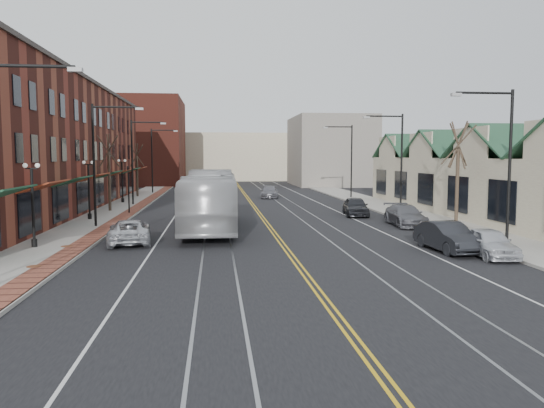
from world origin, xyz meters
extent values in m
plane|color=black|center=(0.00, 0.00, 0.00)|extent=(160.00, 160.00, 0.00)
cube|color=gray|center=(-12.00, 20.00, 0.07)|extent=(4.00, 120.00, 0.15)
cube|color=gray|center=(12.00, 20.00, 0.07)|extent=(4.00, 120.00, 0.15)
cube|color=maroon|center=(-19.00, 27.00, 5.50)|extent=(10.00, 50.00, 11.00)
cube|color=#BAAB8F|center=(18.00, 20.00, 2.30)|extent=(8.00, 36.00, 4.60)
cube|color=maroon|center=(-16.00, 70.00, 7.00)|extent=(14.00, 18.00, 14.00)
cube|color=#BAAB8F|center=(0.00, 85.00, 4.50)|extent=(22.00, 14.00, 9.00)
cube|color=slate|center=(15.00, 65.00, 5.50)|extent=(12.00, 16.00, 11.00)
cylinder|color=black|center=(-10.00, 0.00, 7.95)|extent=(3.00, 0.12, 0.12)
cube|color=#999999|center=(-8.50, 0.00, 7.85)|extent=(0.50, 0.25, 0.15)
cylinder|color=black|center=(-11.50, 16.00, 4.15)|extent=(0.16, 0.16, 8.00)
cylinder|color=black|center=(-10.00, 16.00, 7.95)|extent=(3.00, 0.12, 0.12)
cube|color=#999999|center=(-8.50, 16.00, 7.85)|extent=(0.50, 0.25, 0.15)
cylinder|color=black|center=(-11.50, 32.00, 4.15)|extent=(0.16, 0.16, 8.00)
cylinder|color=black|center=(-10.00, 32.00, 7.95)|extent=(3.00, 0.12, 0.12)
cube|color=#999999|center=(-8.50, 32.00, 7.85)|extent=(0.50, 0.25, 0.15)
cylinder|color=black|center=(-11.50, 48.00, 4.15)|extent=(0.16, 0.16, 8.00)
cylinder|color=black|center=(-10.00, 48.00, 7.95)|extent=(3.00, 0.12, 0.12)
cube|color=#999999|center=(-8.50, 48.00, 7.85)|extent=(0.50, 0.25, 0.15)
cylinder|color=black|center=(11.50, 6.00, 4.15)|extent=(0.16, 0.16, 8.00)
cylinder|color=black|center=(10.00, 6.00, 7.95)|extent=(3.00, 0.12, 0.12)
cube|color=#999999|center=(8.50, 6.00, 7.85)|extent=(0.50, 0.25, 0.15)
cylinder|color=black|center=(11.50, 22.00, 4.15)|extent=(0.16, 0.16, 8.00)
cylinder|color=black|center=(10.00, 22.00, 7.95)|extent=(3.00, 0.12, 0.12)
cube|color=#999999|center=(8.50, 22.00, 7.85)|extent=(0.50, 0.25, 0.15)
cylinder|color=black|center=(11.50, 38.00, 4.15)|extent=(0.16, 0.16, 8.00)
cylinder|color=black|center=(10.00, 38.00, 7.95)|extent=(3.00, 0.12, 0.12)
cube|color=#999999|center=(8.50, 38.00, 7.85)|extent=(0.50, 0.25, 0.15)
cylinder|color=black|center=(-12.80, 8.00, 0.35)|extent=(0.28, 0.28, 0.40)
cylinder|color=black|center=(-12.80, 8.00, 2.15)|extent=(0.14, 0.14, 4.00)
cube|color=black|center=(-12.80, 8.00, 4.15)|extent=(0.60, 0.06, 0.06)
sphere|color=white|center=(-13.10, 8.00, 4.30)|extent=(0.24, 0.24, 0.24)
sphere|color=white|center=(-12.50, 8.00, 4.30)|extent=(0.24, 0.24, 0.24)
cylinder|color=black|center=(-12.80, 20.00, 0.35)|extent=(0.28, 0.28, 0.40)
cylinder|color=black|center=(-12.80, 20.00, 2.15)|extent=(0.14, 0.14, 4.00)
cube|color=black|center=(-12.80, 20.00, 4.15)|extent=(0.60, 0.06, 0.06)
sphere|color=white|center=(-13.10, 20.00, 4.30)|extent=(0.24, 0.24, 0.24)
sphere|color=white|center=(-12.50, 20.00, 4.30)|extent=(0.24, 0.24, 0.24)
cylinder|color=black|center=(-12.80, 34.00, 0.35)|extent=(0.28, 0.28, 0.40)
cylinder|color=black|center=(-12.80, 34.00, 2.15)|extent=(0.14, 0.14, 4.00)
cube|color=black|center=(-12.80, 34.00, 4.15)|extent=(0.60, 0.06, 0.06)
sphere|color=white|center=(-13.10, 34.00, 4.30)|extent=(0.24, 0.24, 0.24)
sphere|color=white|center=(-12.50, 34.00, 4.30)|extent=(0.24, 0.24, 0.24)
cylinder|color=#382B21|center=(-12.50, 26.00, 2.60)|extent=(0.24, 0.24, 4.90)
cylinder|color=#382B21|center=(-12.50, 26.00, 5.15)|extent=(0.58, 1.37, 2.90)
cylinder|color=#382B21|center=(-12.50, 26.00, 5.15)|extent=(1.60, 0.66, 2.78)
cylinder|color=#382B21|center=(-12.50, 26.00, 5.15)|extent=(0.53, 1.23, 2.96)
cylinder|color=#382B21|center=(-12.50, 26.00, 5.15)|extent=(1.69, 1.03, 2.64)
cylinder|color=#382B21|center=(-12.50, 26.00, 5.15)|extent=(1.78, 1.29, 2.48)
cylinder|color=#382B21|center=(-12.50, 42.00, 2.42)|extent=(0.24, 0.24, 4.55)
cylinder|color=#382B21|center=(-12.50, 42.00, 4.80)|extent=(0.55, 1.28, 2.69)
cylinder|color=#382B21|center=(-12.50, 42.00, 4.80)|extent=(1.49, 0.62, 2.58)
cylinder|color=#382B21|center=(-12.50, 42.00, 4.80)|extent=(0.50, 1.15, 2.75)
cylinder|color=#382B21|center=(-12.50, 42.00, 4.80)|extent=(1.57, 0.97, 2.45)
cylinder|color=#382B21|center=(-12.50, 42.00, 4.80)|extent=(1.66, 1.20, 2.30)
cylinder|color=#382B21|center=(12.50, 14.00, 2.78)|extent=(0.24, 0.24, 5.25)
cylinder|color=#382B21|center=(12.50, 14.00, 5.50)|extent=(0.61, 1.46, 3.10)
cylinder|color=#382B21|center=(12.50, 14.00, 5.50)|extent=(1.70, 0.70, 2.97)
cylinder|color=#382B21|center=(12.50, 14.00, 5.50)|extent=(0.56, 1.31, 3.17)
cylinder|color=#382B21|center=(12.50, 14.00, 5.50)|extent=(1.80, 1.10, 2.82)
cylinder|color=#382B21|center=(12.50, 14.00, 5.50)|extent=(1.90, 1.37, 2.65)
cylinder|color=#592D19|center=(-11.20, 3.00, 0.16)|extent=(0.60, 0.60, 0.02)
cylinder|color=#592D19|center=(-11.20, 8.00, 0.16)|extent=(0.60, 0.60, 0.02)
cylinder|color=black|center=(-10.60, 24.00, 1.75)|extent=(0.12, 0.12, 3.20)
imported|color=black|center=(-10.60, 24.00, 3.50)|extent=(0.18, 0.15, 0.90)
imported|color=#B6B6B8|center=(-3.90, 14.31, 1.92)|extent=(3.54, 13.85, 3.84)
imported|color=silver|center=(-8.28, 9.49, 0.66)|extent=(2.83, 5.02, 1.32)
imported|color=silver|center=(9.30, 3.70, 0.69)|extent=(1.90, 4.13, 1.37)
imported|color=black|center=(7.95, 5.31, 0.74)|extent=(1.95, 4.62, 1.48)
imported|color=#5A5A60|center=(9.30, 14.89, 0.72)|extent=(2.22, 5.02, 1.43)
imported|color=black|center=(7.50, 21.18, 0.75)|extent=(2.31, 4.60, 1.50)
imported|color=#232328|center=(-3.82, 39.83, 0.78)|extent=(1.83, 4.77, 1.55)
imported|color=slate|center=(2.51, 39.85, 0.67)|extent=(2.47, 4.82, 1.34)
imported|color=#AFB0B6|center=(-4.56, 59.23, 0.70)|extent=(1.88, 4.21, 1.40)
camera|label=1|loc=(-3.56, -19.85, 4.80)|focal=35.00mm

